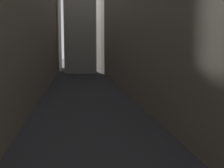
% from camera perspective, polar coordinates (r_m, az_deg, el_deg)
% --- Properties ---
extents(ground_plane, '(264.00, 264.00, 0.00)m').
position_cam_1_polar(ground_plane, '(41.51, -5.18, -1.69)').
color(ground_plane, '#232326').
extents(building_block_right, '(13.79, 108.00, 25.11)m').
position_cam_1_polar(building_block_right, '(45.61, 10.87, 14.81)').
color(building_block_right, '#756B5B').
rests_on(building_block_right, ground).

